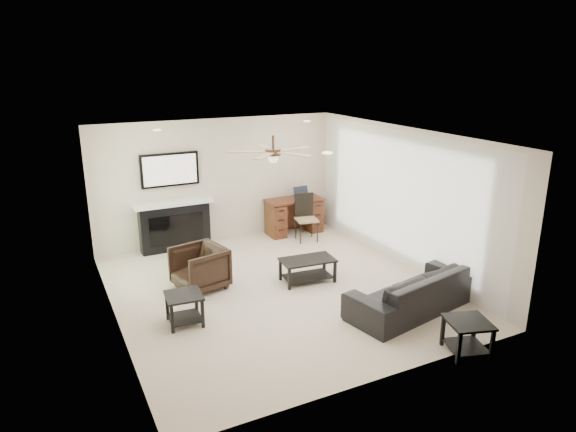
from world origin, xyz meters
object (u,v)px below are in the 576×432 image
sofa (412,290)px  fireplace_unit (174,203)px  coffee_table (307,270)px  desk (294,216)px  armchair (200,268)px

sofa → fireplace_unit: 4.84m
coffee_table → desk: (0.96, 2.36, 0.18)m
armchair → desk: 3.22m
armchair → coffee_table: size_ratio=0.86×
fireplace_unit → desk: 2.61m
coffee_table → desk: bearing=73.2°
sofa → armchair: 3.37m
coffee_table → fireplace_unit: size_ratio=0.47×
armchair → desk: bearing=111.7°
fireplace_unit → sofa: bearing=-58.8°
sofa → armchair: (-2.60, 2.15, 0.04)m
armchair → fireplace_unit: fireplace_unit is taller
desk → armchair: bearing=-145.8°
sofa → fireplace_unit: bearing=-69.9°
sofa → desk: (0.06, 3.96, 0.07)m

